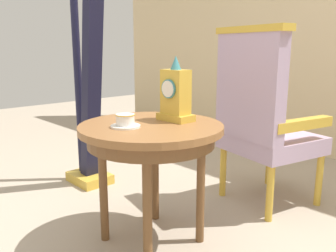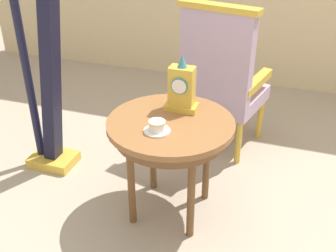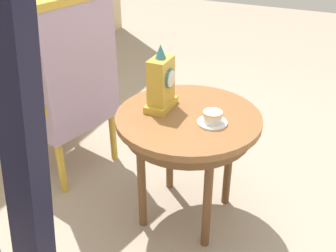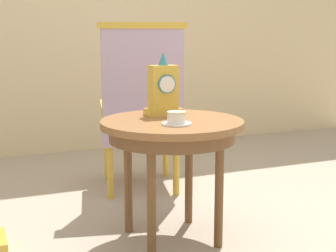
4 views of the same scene
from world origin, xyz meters
TOP-DOWN VIEW (x-y plane):
  - ground_plane at (0.00, 0.00)m, footprint 10.00×10.00m
  - side_table at (-0.06, 0.03)m, footprint 0.73×0.73m
  - teacup_left at (-0.09, -0.11)m, footprint 0.14×0.14m
  - mantel_clock at (-0.05, 0.18)m, footprint 0.19×0.11m
  - armchair at (0.06, 0.84)m, footprint 0.65×0.64m
  - harp at (-1.01, 0.23)m, footprint 0.40×0.24m

SIDE VIEW (x-z plane):
  - ground_plane at x=0.00m, z-range 0.00..0.00m
  - side_table at x=-0.06m, z-range 0.24..0.88m
  - armchair at x=0.06m, z-range 0.02..1.16m
  - teacup_left at x=-0.09m, z-range 0.64..0.70m
  - harp at x=-1.01m, z-range -0.17..1.68m
  - mantel_clock at x=-0.05m, z-range 0.61..0.94m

